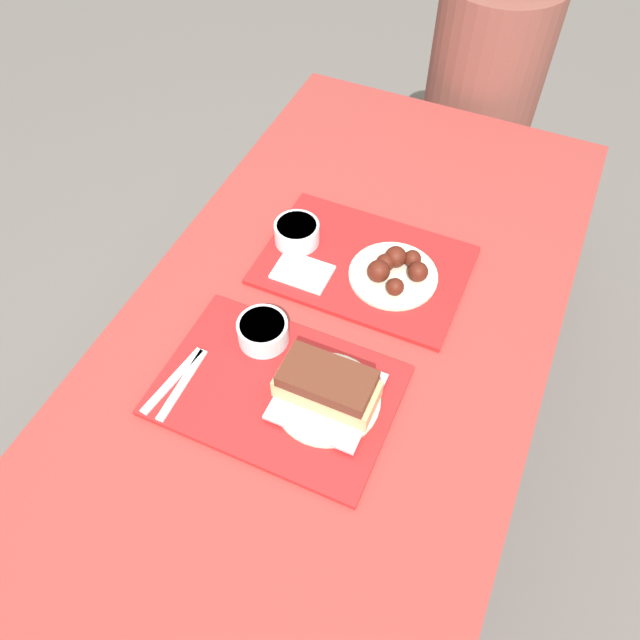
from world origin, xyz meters
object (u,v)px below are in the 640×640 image
object	(u,v)px
tray_far	(364,265)
bowl_coleslaw_near	(263,331)
brisket_sandwich_plate	(327,389)
tray_near	(277,390)
person_seated_across	(489,62)
bowl_coleslaw_far	(297,232)
wings_plate_far	(395,270)

from	to	relation	value
tray_far	bowl_coleslaw_near	bearing A→B (deg)	-111.73
tray_far	brisket_sandwich_plate	bearing A→B (deg)	-79.75
tray_near	tray_far	xyz separation A→B (m)	(0.03, 0.37, 0.00)
tray_near	person_seated_across	xyz separation A→B (m)	(0.08, 1.26, 0.03)
bowl_coleslaw_far	bowl_coleslaw_near	bearing A→B (deg)	-78.52
bowl_coleslaw_far	brisket_sandwich_plate	bearing A→B (deg)	-57.03
tray_far	wings_plate_far	distance (m)	0.08
tray_far	wings_plate_far	bearing A→B (deg)	-7.52
bowl_coleslaw_near	brisket_sandwich_plate	world-z (taller)	brisket_sandwich_plate
tray_near	bowl_coleslaw_near	bearing A→B (deg)	129.32
person_seated_across	tray_far	bearing A→B (deg)	-93.00
tray_near	brisket_sandwich_plate	bearing A→B (deg)	10.20
bowl_coleslaw_far	tray_far	bearing A→B (deg)	-0.78
tray_far	person_seated_across	bearing A→B (deg)	87.00
bowl_coleslaw_near	person_seated_across	size ratio (longest dim) A/B	0.14
bowl_coleslaw_near	person_seated_across	bearing A→B (deg)	82.33
tray_far	wings_plate_far	size ratio (longest dim) A/B	2.30
wings_plate_far	person_seated_across	world-z (taller)	person_seated_across
tray_far	wings_plate_far	world-z (taller)	wings_plate_far
wings_plate_far	person_seated_across	size ratio (longest dim) A/B	0.26
brisket_sandwich_plate	bowl_coleslaw_far	world-z (taller)	brisket_sandwich_plate
brisket_sandwich_plate	person_seated_across	world-z (taller)	person_seated_across
tray_near	person_seated_across	bearing A→B (deg)	86.38
wings_plate_far	tray_far	bearing A→B (deg)	172.48
tray_far	brisket_sandwich_plate	xyz separation A→B (m)	(0.06, -0.35, 0.04)
bowl_coleslaw_near	tray_near	bearing A→B (deg)	-50.68
tray_far	person_seated_across	world-z (taller)	person_seated_across
tray_near	tray_far	world-z (taller)	same
brisket_sandwich_plate	tray_near	bearing A→B (deg)	-169.80
tray_near	wings_plate_far	size ratio (longest dim) A/B	2.30
brisket_sandwich_plate	bowl_coleslaw_far	xyz separation A→B (m)	(-0.23, 0.36, -0.01)
tray_near	tray_far	distance (m)	0.37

